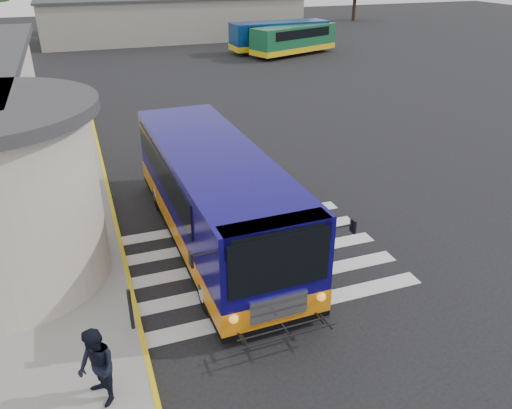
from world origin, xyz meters
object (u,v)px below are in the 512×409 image
object	(u,v)px
transit_bus	(215,199)
far_bus_a	(279,35)
pedestrian_a	(87,263)
pedestrian_b	(97,368)
far_bus_b	(294,39)
bollard	(131,309)

from	to	relation	value
transit_bus	far_bus_a	xyz separation A→B (m)	(14.59, 30.41, 0.06)
far_bus_a	pedestrian_a	bearing A→B (deg)	148.14
pedestrian_b	far_bus_b	xyz separation A→B (m)	(19.13, 34.05, 0.39)
transit_bus	far_bus_a	distance (m)	33.72
pedestrian_b	far_bus_a	world-z (taller)	far_bus_a
pedestrian_b	bollard	distance (m)	2.16
pedestrian_a	bollard	world-z (taller)	pedestrian_a
pedestrian_a	far_bus_a	xyz separation A→B (m)	(18.46, 31.93, 0.54)
pedestrian_a	bollard	distance (m)	2.16
transit_bus	bollard	world-z (taller)	transit_bus
transit_bus	bollard	xyz separation A→B (m)	(-3.04, -3.50, -0.73)
far_bus_a	bollard	bearing A→B (deg)	150.71
transit_bus	pedestrian_b	distance (m)	6.72
pedestrian_b	far_bus_b	distance (m)	39.06
bollard	far_bus_b	xyz separation A→B (m)	(18.28, 32.09, 0.70)
bollard	far_bus_a	world-z (taller)	far_bus_a
far_bus_b	pedestrian_b	bearing A→B (deg)	129.91
bollard	far_bus_a	xyz separation A→B (m)	(17.62, 33.90, 0.79)
far_bus_a	far_bus_b	bearing A→B (deg)	-162.03
pedestrian_b	bollard	xyz separation A→B (m)	(0.85, 1.96, -0.31)
far_bus_b	transit_bus	bearing A→B (deg)	131.18
transit_bus	pedestrian_a	distance (m)	4.19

